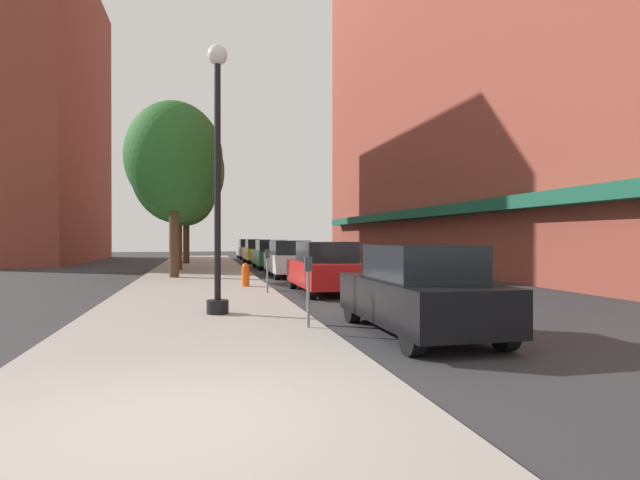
{
  "coord_description": "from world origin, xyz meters",
  "views": [
    {
      "loc": [
        0.12,
        -4.92,
        1.79
      ],
      "look_at": [
        6.42,
        22.68,
        1.66
      ],
      "focal_mm": 29.14,
      "sensor_mm": 36.0,
      "label": 1
    }
  ],
  "objects_px": {
    "tree_mid": "(174,157)",
    "car_silver": "(249,249)",
    "tree_near": "(178,171)",
    "car_red": "(325,268)",
    "car_white": "(289,259)",
    "car_yellow": "(258,251)",
    "parking_meter_near": "(267,265)",
    "car_black": "(418,291)",
    "fire_hydrant": "(246,275)",
    "parking_meter_far": "(308,283)",
    "lamppost": "(218,173)",
    "car_green": "(271,255)",
    "tree_far": "(186,192)"
  },
  "relations": [
    {
      "from": "fire_hydrant",
      "to": "tree_mid",
      "type": "relative_size",
      "value": 0.11
    },
    {
      "from": "tree_near",
      "to": "car_silver",
      "type": "relative_size",
      "value": 1.83
    },
    {
      "from": "car_green",
      "to": "car_silver",
      "type": "height_order",
      "value": "same"
    },
    {
      "from": "lamppost",
      "to": "car_black",
      "type": "height_order",
      "value": "lamppost"
    },
    {
      "from": "parking_meter_far",
      "to": "car_yellow",
      "type": "xyz_separation_m",
      "value": [
        1.95,
        27.61,
        -0.14
      ]
    },
    {
      "from": "car_black",
      "to": "car_silver",
      "type": "distance_m",
      "value": 35.27
    },
    {
      "from": "parking_meter_near",
      "to": "car_red",
      "type": "relative_size",
      "value": 0.3
    },
    {
      "from": "parking_meter_near",
      "to": "car_black",
      "type": "distance_m",
      "value": 7.01
    },
    {
      "from": "tree_mid",
      "to": "fire_hydrant",
      "type": "bearing_deg",
      "value": -61.32
    },
    {
      "from": "car_white",
      "to": "car_yellow",
      "type": "relative_size",
      "value": 1.0
    },
    {
      "from": "tree_far",
      "to": "car_silver",
      "type": "relative_size",
      "value": 1.58
    },
    {
      "from": "parking_meter_far",
      "to": "tree_far",
      "type": "xyz_separation_m",
      "value": [
        -2.91,
        25.17,
        3.77
      ]
    },
    {
      "from": "parking_meter_near",
      "to": "car_red",
      "type": "xyz_separation_m",
      "value": [
        1.95,
        0.64,
        -0.14
      ]
    },
    {
      "from": "lamppost",
      "to": "parking_meter_near",
      "type": "bearing_deg",
      "value": 68.39
    },
    {
      "from": "car_black",
      "to": "car_silver",
      "type": "xyz_separation_m",
      "value": [
        0.0,
        35.27,
        0.0
      ]
    },
    {
      "from": "tree_far",
      "to": "car_white",
      "type": "bearing_deg",
      "value": -66.69
    },
    {
      "from": "lamppost",
      "to": "car_black",
      "type": "bearing_deg",
      "value": -37.41
    },
    {
      "from": "tree_near",
      "to": "tree_mid",
      "type": "height_order",
      "value": "tree_near"
    },
    {
      "from": "car_red",
      "to": "tree_mid",
      "type": "bearing_deg",
      "value": 127.53
    },
    {
      "from": "tree_far",
      "to": "car_green",
      "type": "xyz_separation_m",
      "value": [
        4.86,
        -4.84,
        -3.91
      ]
    },
    {
      "from": "tree_near",
      "to": "tree_far",
      "type": "bearing_deg",
      "value": 88.23
    },
    {
      "from": "lamppost",
      "to": "fire_hydrant",
      "type": "distance_m",
      "value": 6.96
    },
    {
      "from": "fire_hydrant",
      "to": "parking_meter_far",
      "type": "distance_m",
      "value": 8.48
    },
    {
      "from": "car_white",
      "to": "car_green",
      "type": "bearing_deg",
      "value": 88.26
    },
    {
      "from": "tree_near",
      "to": "car_yellow",
      "type": "xyz_separation_m",
      "value": [
        5.07,
        9.25,
        -4.42
      ]
    },
    {
      "from": "parking_meter_near",
      "to": "car_yellow",
      "type": "distance_m",
      "value": 21.53
    },
    {
      "from": "parking_meter_near",
      "to": "car_yellow",
      "type": "xyz_separation_m",
      "value": [
        1.95,
        21.44,
        -0.14
      ]
    },
    {
      "from": "car_white",
      "to": "car_red",
      "type": "bearing_deg",
      "value": -91.74
    },
    {
      "from": "tree_near",
      "to": "car_black",
      "type": "height_order",
      "value": "tree_near"
    },
    {
      "from": "car_red",
      "to": "car_white",
      "type": "xyz_separation_m",
      "value": [
        0.0,
        7.09,
        0.0
      ]
    },
    {
      "from": "tree_mid",
      "to": "car_red",
      "type": "distance_m",
      "value": 9.25
    },
    {
      "from": "car_silver",
      "to": "car_green",
      "type": "bearing_deg",
      "value": -90.18
    },
    {
      "from": "tree_near",
      "to": "car_white",
      "type": "xyz_separation_m",
      "value": [
        5.07,
        -4.46,
        -4.42
      ]
    },
    {
      "from": "car_green",
      "to": "parking_meter_near",
      "type": "bearing_deg",
      "value": -96.92
    },
    {
      "from": "parking_meter_near",
      "to": "car_green",
      "type": "relative_size",
      "value": 0.3
    },
    {
      "from": "car_red",
      "to": "car_white",
      "type": "relative_size",
      "value": 1.0
    },
    {
      "from": "car_red",
      "to": "car_yellow",
      "type": "distance_m",
      "value": 20.8
    },
    {
      "from": "tree_near",
      "to": "car_yellow",
      "type": "relative_size",
      "value": 1.83
    },
    {
      "from": "fire_hydrant",
      "to": "car_yellow",
      "type": "height_order",
      "value": "car_yellow"
    },
    {
      "from": "tree_mid",
      "to": "car_silver",
      "type": "distance_m",
      "value": 22.47
    },
    {
      "from": "tree_near",
      "to": "car_silver",
      "type": "bearing_deg",
      "value": 72.75
    },
    {
      "from": "tree_mid",
      "to": "tree_far",
      "type": "relative_size",
      "value": 1.09
    },
    {
      "from": "parking_meter_near",
      "to": "car_white",
      "type": "bearing_deg",
      "value": 75.84
    },
    {
      "from": "parking_meter_far",
      "to": "car_white",
      "type": "distance_m",
      "value": 14.03
    },
    {
      "from": "car_red",
      "to": "car_green",
      "type": "relative_size",
      "value": 1.0
    },
    {
      "from": "lamppost",
      "to": "car_green",
      "type": "bearing_deg",
      "value": 78.98
    },
    {
      "from": "car_white",
      "to": "car_black",
      "type": "bearing_deg",
      "value": -91.74
    },
    {
      "from": "tree_near",
      "to": "car_red",
      "type": "distance_m",
      "value": 13.37
    },
    {
      "from": "fire_hydrant",
      "to": "parking_meter_near",
      "type": "bearing_deg",
      "value": -78.57
    },
    {
      "from": "parking_meter_far",
      "to": "car_red",
      "type": "height_order",
      "value": "car_red"
    }
  ]
}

